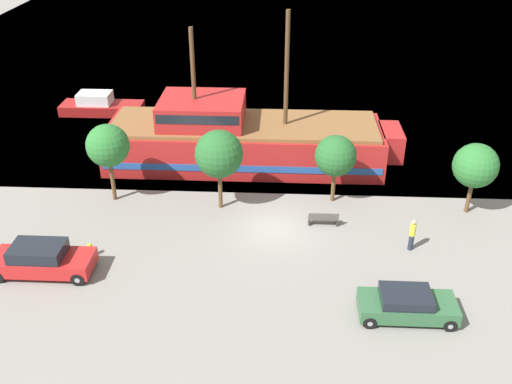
{
  "coord_description": "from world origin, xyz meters",
  "views": [
    {
      "loc": [
        0.35,
        -26.94,
        17.43
      ],
      "look_at": [
        -1.14,
        2.0,
        1.2
      ],
      "focal_mm": 40.0,
      "sensor_mm": 36.0,
      "label": 1
    }
  ],
  "objects_px": {
    "bench_promenade_east": "(323,219)",
    "pedestrian_walking_near": "(412,235)",
    "fire_hydrant": "(90,249)",
    "parked_car_curb_front": "(42,259)",
    "moored_boat_dockside": "(100,106)",
    "pirate_ship": "(241,139)",
    "parked_car_curb_mid": "(407,305)"
  },
  "relations": [
    {
      "from": "bench_promenade_east",
      "to": "pedestrian_walking_near",
      "type": "xyz_separation_m",
      "value": [
        4.49,
        -2.13,
        0.49
      ]
    },
    {
      "from": "bench_promenade_east",
      "to": "fire_hydrant",
      "type": "bearing_deg",
      "value": -163.72
    },
    {
      "from": "bench_promenade_east",
      "to": "parked_car_curb_front",
      "type": "bearing_deg",
      "value": -160.12
    },
    {
      "from": "moored_boat_dockside",
      "to": "bench_promenade_east",
      "type": "distance_m",
      "value": 24.07
    },
    {
      "from": "parked_car_curb_front",
      "to": "fire_hydrant",
      "type": "distance_m",
      "value": 2.48
    },
    {
      "from": "pirate_ship",
      "to": "fire_hydrant",
      "type": "height_order",
      "value": "pirate_ship"
    },
    {
      "from": "bench_promenade_east",
      "to": "pirate_ship",
      "type": "bearing_deg",
      "value": 123.58
    },
    {
      "from": "pirate_ship",
      "to": "parked_car_curb_front",
      "type": "distance_m",
      "value": 15.75
    },
    {
      "from": "moored_boat_dockside",
      "to": "fire_hydrant",
      "type": "bearing_deg",
      "value": -75.12
    },
    {
      "from": "pirate_ship",
      "to": "bench_promenade_east",
      "type": "bearing_deg",
      "value": -56.42
    },
    {
      "from": "moored_boat_dockside",
      "to": "fire_hydrant",
      "type": "xyz_separation_m",
      "value": [
        5.32,
        -20.04,
        -0.24
      ]
    },
    {
      "from": "parked_car_curb_front",
      "to": "pedestrian_walking_near",
      "type": "distance_m",
      "value": 18.87
    },
    {
      "from": "moored_boat_dockside",
      "to": "fire_hydrant",
      "type": "relative_size",
      "value": 8.73
    },
    {
      "from": "moored_boat_dockside",
      "to": "parked_car_curb_front",
      "type": "bearing_deg",
      "value": -80.99
    },
    {
      "from": "pirate_ship",
      "to": "parked_car_curb_front",
      "type": "relative_size",
      "value": 3.98
    },
    {
      "from": "pirate_ship",
      "to": "parked_car_curb_mid",
      "type": "relative_size",
      "value": 4.57
    },
    {
      "from": "parked_car_curb_front",
      "to": "fire_hydrant",
      "type": "relative_size",
      "value": 6.46
    },
    {
      "from": "pirate_ship",
      "to": "parked_car_curb_front",
      "type": "height_order",
      "value": "pirate_ship"
    },
    {
      "from": "moored_boat_dockside",
      "to": "pedestrian_walking_near",
      "type": "height_order",
      "value": "pedestrian_walking_near"
    },
    {
      "from": "parked_car_curb_mid",
      "to": "pirate_ship",
      "type": "bearing_deg",
      "value": 119.08
    },
    {
      "from": "parked_car_curb_mid",
      "to": "bench_promenade_east",
      "type": "bearing_deg",
      "value": 113.88
    },
    {
      "from": "parked_car_curb_front",
      "to": "pedestrian_walking_near",
      "type": "relative_size",
      "value": 2.74
    },
    {
      "from": "bench_promenade_east",
      "to": "moored_boat_dockside",
      "type": "bearing_deg",
      "value": 136.85
    },
    {
      "from": "fire_hydrant",
      "to": "moored_boat_dockside",
      "type": "bearing_deg",
      "value": 104.88
    },
    {
      "from": "parked_car_curb_mid",
      "to": "fire_hydrant",
      "type": "xyz_separation_m",
      "value": [
        -15.54,
        3.88,
        -0.27
      ]
    },
    {
      "from": "pirate_ship",
      "to": "parked_car_curb_front",
      "type": "bearing_deg",
      "value": -124.65
    },
    {
      "from": "parked_car_curb_front",
      "to": "parked_car_curb_mid",
      "type": "height_order",
      "value": "parked_car_curb_front"
    },
    {
      "from": "parked_car_curb_front",
      "to": "pirate_ship",
      "type": "bearing_deg",
      "value": 55.35
    },
    {
      "from": "moored_boat_dockside",
      "to": "pirate_ship",
      "type": "bearing_deg",
      "value": -34.94
    },
    {
      "from": "moored_boat_dockside",
      "to": "bench_promenade_east",
      "type": "height_order",
      "value": "moored_boat_dockside"
    },
    {
      "from": "moored_boat_dockside",
      "to": "pedestrian_walking_near",
      "type": "distance_m",
      "value": 28.84
    },
    {
      "from": "parked_car_curb_front",
      "to": "fire_hydrant",
      "type": "xyz_separation_m",
      "value": [
        1.9,
        1.54,
        -0.39
      ]
    }
  ]
}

